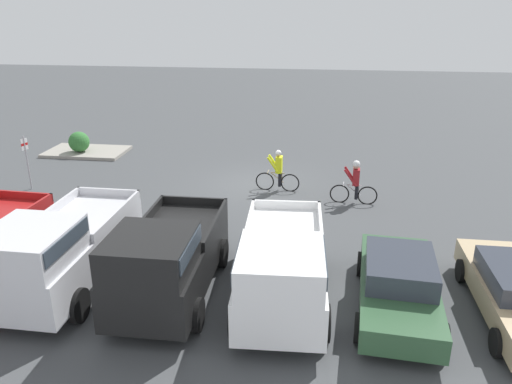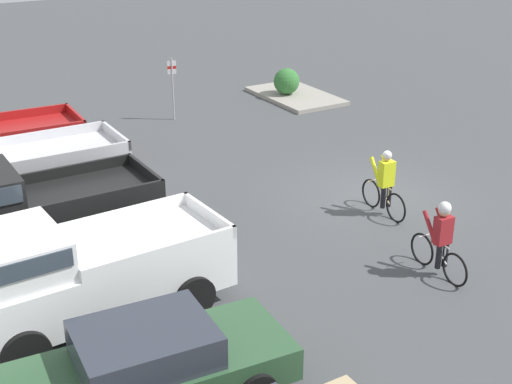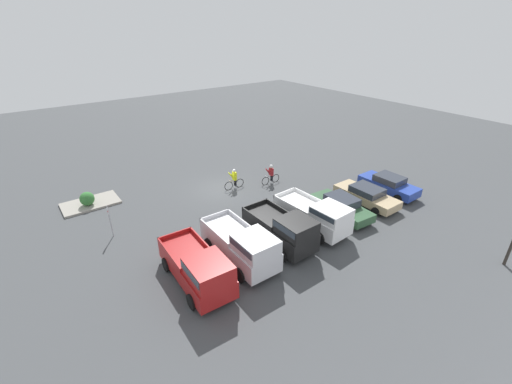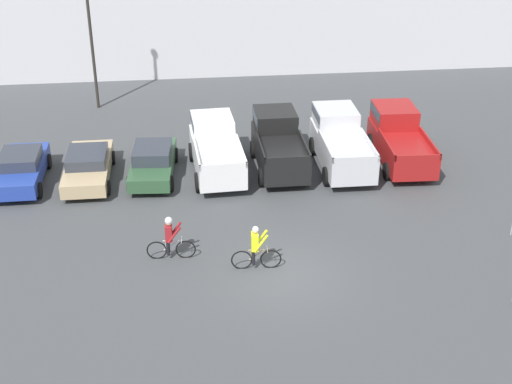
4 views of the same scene
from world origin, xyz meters
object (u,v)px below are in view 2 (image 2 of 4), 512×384
Objects in this scene: sedan_2 at (146,367)px; shrub at (287,81)px; fire_lane_sign at (172,83)px; cyclist_1 at (441,237)px; cyclist_0 at (385,183)px; pickup_truck_1 at (25,214)px; pickup_truck_0 at (70,272)px.

shrub is at bearing -40.14° from sedan_2.
fire_lane_sign is 2.18× the size of shrub.
cyclist_1 reaches higher than sedan_2.
shrub is at bearing -20.33° from cyclist_0.
cyclist_0 is 3.10m from cyclist_1.
sedan_2 is at bearing 153.55° from fire_lane_sign.
sedan_2 is at bearing 114.77° from cyclist_0.
pickup_truck_1 is 2.78× the size of cyclist_1.
cyclist_0 is 10.86m from shrub.
fire_lane_sign reaches higher than cyclist_1.
sedan_2 is at bearing -176.25° from pickup_truck_1.
fire_lane_sign is at bearing 0.75° from cyclist_1.
pickup_truck_0 is 1.07× the size of pickup_truck_1.
sedan_2 is 0.97× the size of pickup_truck_1.
pickup_truck_1 reaches higher than sedan_2.
shrub is (10.18, -3.77, -0.17)m from cyclist_0.
cyclist_1 is at bearing -106.22° from pickup_truck_0.
cyclist_0 is at bearing -103.40° from pickup_truck_1.
fire_lane_sign reaches higher than shrub.
pickup_truck_1 is at bearing 1.68° from pickup_truck_0.
sedan_2 is 5.63m from pickup_truck_1.
pickup_truck_0 is 5.23× the size of shrub.
pickup_truck_0 is at bearing 73.78° from cyclist_1.
shrub is at bearing -86.31° from fire_lane_sign.
fire_lane_sign is at bearing -33.15° from pickup_truck_0.
fire_lane_sign is (9.86, 1.16, 0.50)m from cyclist_0.
cyclist_0 is 9.94m from fire_lane_sign.
cyclist_0 is at bearing -84.03° from pickup_truck_0.
pickup_truck_1 is (2.82, 0.08, 0.05)m from pickup_truck_0.
cyclist_1 is 13.96m from shrub.
pickup_truck_0 is (2.78, 0.28, 0.40)m from sedan_2.
pickup_truck_1 is (5.60, 0.37, 0.46)m from sedan_2.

